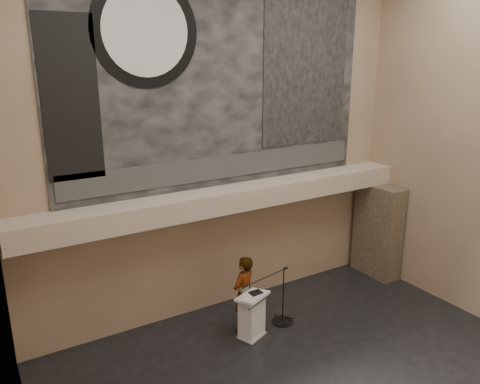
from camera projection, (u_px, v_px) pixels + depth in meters
wall_back at (223, 142)px, 11.12m from camera, size 10.00×0.02×8.50m
wall_left at (12, 234)px, 5.34m from camera, size 0.02×8.00×8.50m
soffit at (231, 198)px, 11.15m from camera, size 10.00×0.80×0.50m
sprinkler_left at (170, 222)px, 10.39m from camera, size 0.04×0.04×0.06m
sprinkler_right at (295, 198)px, 12.14m from camera, size 0.04×0.04×0.06m
banner at (223, 79)px, 10.69m from camera, size 8.00×0.05×5.00m
banner_text_strip at (224, 167)px, 11.23m from camera, size 7.76×0.02×0.55m
banner_clock_rim at (146, 31)px, 9.48m from camera, size 2.30×0.02×2.30m
banner_clock_face at (146, 31)px, 9.46m from camera, size 1.84×0.02×1.84m
banner_building_print at (306, 73)px, 11.82m from camera, size 2.60×0.02×3.60m
banner_brick_print at (71, 99)px, 9.04m from camera, size 1.10×0.02×3.20m
stone_pier at (378, 230)px, 13.55m from camera, size 0.60×1.40×2.70m
lectern at (252, 316)px, 10.55m from camera, size 0.84×0.73×1.13m
binder at (256, 293)px, 10.44m from camera, size 0.28×0.22×0.04m
papers at (247, 297)px, 10.29m from camera, size 0.29×0.34×0.00m
speaker_person at (244, 294)px, 10.80m from camera, size 0.79×0.66×1.85m
mic_stand at (281, 315)px, 11.25m from camera, size 1.57×0.55×1.44m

